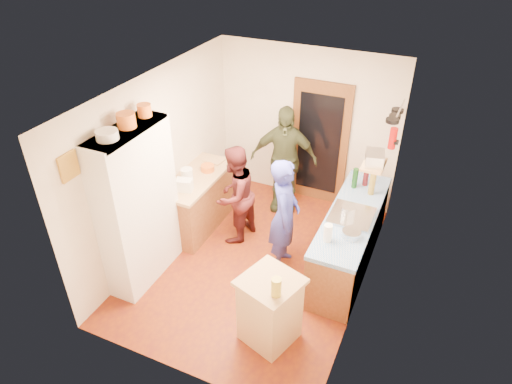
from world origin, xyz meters
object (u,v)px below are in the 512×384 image
Objects in this scene: right_counter_base at (349,240)px; person_hob at (287,217)px; person_left at (238,194)px; island_base at (270,311)px; hutch_body at (138,207)px; person_back at (284,160)px.

person_hob is at bearing -154.47° from right_counter_base.
person_left reaches higher than right_counter_base.
right_counter_base is 1.43× the size of person_left.
right_counter_base is 2.56× the size of island_base.
person_left is (-1.18, 1.59, 0.34)m from island_base.
person_left is (-1.69, -0.06, 0.35)m from right_counter_base.
island_base is (1.99, -0.35, -0.67)m from hutch_body.
person_hob is (-0.81, -0.38, 0.42)m from right_counter_base.
right_counter_base is 1.73m from person_left.
right_counter_base is 0.99m from person_hob.
person_back is at bearing 171.72° from person_left.
hutch_body reaches higher than right_counter_base.
hutch_body is 1.43× the size of person_left.
hutch_body is 2.56× the size of island_base.
person_hob reaches higher than person_left.
person_left is 1.08m from person_back.
person_back is at bearing 108.02° from island_base.
person_back is (-1.36, 0.96, 0.49)m from right_counter_base.
person_back is (0.33, 1.02, 0.14)m from person_left.
right_counter_base is at bearing 101.80° from person_left.
right_counter_base is at bearing 72.82° from island_base.
right_counter_base is at bearing -81.16° from person_hob.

